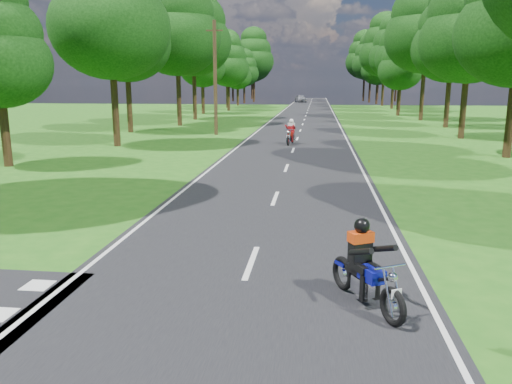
# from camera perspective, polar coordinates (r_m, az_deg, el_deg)

# --- Properties ---
(ground) EXTENTS (160.00, 160.00, 0.00)m
(ground) POSITION_cam_1_polar(r_m,az_deg,el_deg) (8.79, -2.29, -12.68)
(ground) COLOR #205B14
(ground) RESTS_ON ground
(main_road) EXTENTS (7.00, 140.00, 0.02)m
(main_road) POSITION_cam_1_polar(r_m,az_deg,el_deg) (57.99, 5.71, 8.65)
(main_road) COLOR black
(main_road) RESTS_ON ground
(road_markings) EXTENTS (7.40, 140.00, 0.01)m
(road_markings) POSITION_cam_1_polar(r_m,az_deg,el_deg) (56.12, 5.52, 8.54)
(road_markings) COLOR silver
(road_markings) RESTS_ON main_road
(treeline) EXTENTS (40.00, 115.35, 14.78)m
(treeline) POSITION_cam_1_polar(r_m,az_deg,el_deg) (68.07, 7.32, 16.10)
(treeline) COLOR black
(treeline) RESTS_ON ground
(telegraph_pole) EXTENTS (1.20, 0.26, 8.00)m
(telegraph_pole) POSITION_cam_1_polar(r_m,az_deg,el_deg) (36.59, -4.69, 12.89)
(telegraph_pole) COLOR #382616
(telegraph_pole) RESTS_ON ground
(rider_near_blue) EXTENTS (1.37, 1.86, 1.49)m
(rider_near_blue) POSITION_cam_1_polar(r_m,az_deg,el_deg) (8.60, 12.56, -8.02)
(rider_near_blue) COLOR #0D1298
(rider_near_blue) RESTS_ON main_road
(rider_far_red) EXTENTS (0.84, 1.92, 1.55)m
(rider_far_red) POSITION_cam_1_polar(r_m,az_deg,el_deg) (30.86, 3.98, 6.90)
(rider_far_red) COLOR maroon
(rider_far_red) RESTS_ON main_road
(distant_car) EXTENTS (2.72, 4.49, 1.43)m
(distant_car) POSITION_cam_1_polar(r_m,az_deg,el_deg) (98.99, 5.13, 10.60)
(distant_car) COLOR #ABACB2
(distant_car) RESTS_ON main_road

